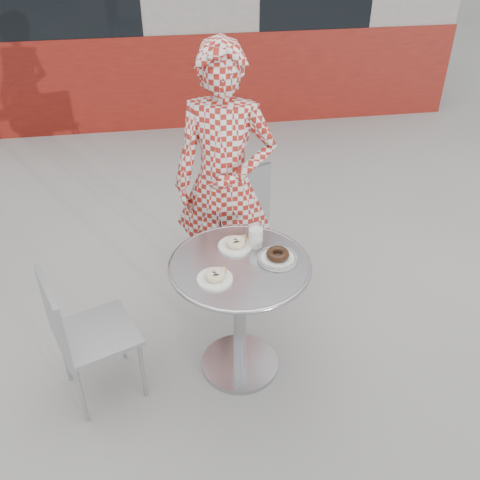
{
  "coord_description": "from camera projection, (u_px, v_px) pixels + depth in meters",
  "views": [
    {
      "loc": [
        -0.33,
        -2.14,
        2.36
      ],
      "look_at": [
        0.03,
        0.1,
        0.81
      ],
      "focal_mm": 40.0,
      "sensor_mm": 36.0,
      "label": 1
    }
  ],
  "objects": [
    {
      "name": "ground",
      "position": [
        237.0,
        364.0,
        3.12
      ],
      "size": [
        60.0,
        60.0,
        0.0
      ],
      "primitive_type": "plane",
      "color": "#A3A19C",
      "rests_on": "ground"
    },
    {
      "name": "milk_cup",
      "position": [
        256.0,
        237.0,
        2.79
      ],
      "size": [
        0.08,
        0.08,
        0.13
      ],
      "rotation": [
        0.0,
        0.0,
        -0.09
      ],
      "color": "white",
      "rests_on": "bistro_table"
    },
    {
      "name": "plate_near",
      "position": [
        215.0,
        276.0,
        2.58
      ],
      "size": [
        0.17,
        0.17,
        0.05
      ],
      "rotation": [
        0.0,
        0.0,
        0.26
      ],
      "color": "white",
      "rests_on": "bistro_table"
    },
    {
      "name": "chair_far",
      "position": [
        229.0,
        237.0,
        3.74
      ],
      "size": [
        0.54,
        0.54,
        0.86
      ],
      "rotation": [
        0.0,
        0.0,
        3.55
      ],
      "color": "#9EA1A6",
      "rests_on": "ground"
    },
    {
      "name": "seated_person",
      "position": [
        224.0,
        184.0,
        3.18
      ],
      "size": [
        0.7,
        0.57,
        1.67
      ],
      "primitive_type": "imported",
      "rotation": [
        0.0,
        0.0,
        -0.31
      ],
      "color": "maroon",
      "rests_on": "ground"
    },
    {
      "name": "chair_left",
      "position": [
        99.0,
        357.0,
        2.83
      ],
      "size": [
        0.5,
        0.49,
        0.8
      ],
      "rotation": [
        0.0,
        0.0,
        1.94
      ],
      "color": "#9EA1A6",
      "rests_on": "ground"
    },
    {
      "name": "bistro_table",
      "position": [
        240.0,
        291.0,
        2.79
      ],
      "size": [
        0.73,
        0.73,
        0.74
      ],
      "rotation": [
        0.0,
        0.0,
        0.12
      ],
      "color": "silver",
      "rests_on": "ground"
    },
    {
      "name": "plate_far",
      "position": [
        236.0,
        244.0,
        2.81
      ],
      "size": [
        0.18,
        0.18,
        0.05
      ],
      "rotation": [
        0.0,
        0.0,
        0.18
      ],
      "color": "white",
      "rests_on": "bistro_table"
    },
    {
      "name": "plate_checker",
      "position": [
        278.0,
        257.0,
        2.71
      ],
      "size": [
        0.21,
        0.21,
        0.05
      ],
      "rotation": [
        0.0,
        0.0,
        0.14
      ],
      "color": "white",
      "rests_on": "bistro_table"
    }
  ]
}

